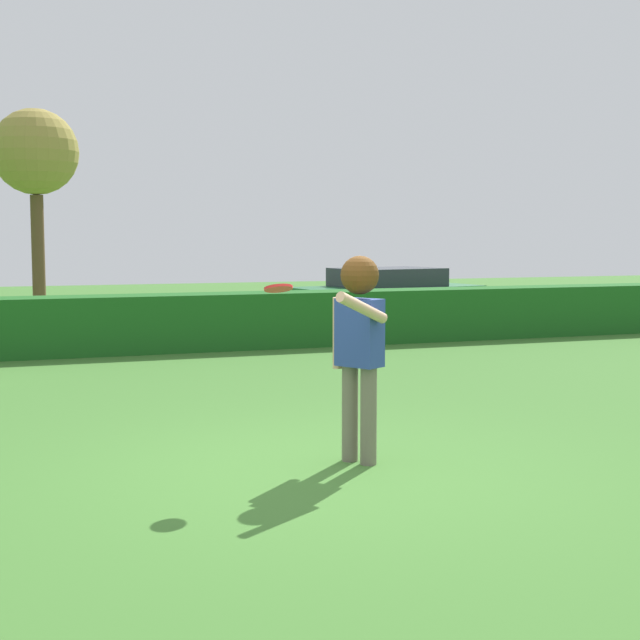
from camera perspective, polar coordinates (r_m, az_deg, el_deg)
The scene contains 6 objects.
ground_plane at distance 7.68m, azimuth 0.13°, elevation -9.42°, with size 60.00×60.00×0.00m, color #3E722C.
person at distance 7.75m, azimuth 2.45°, elevation -0.78°, with size 0.60×0.79×1.79m.
frisbee at distance 7.42m, azimuth -2.62°, elevation 2.00°, with size 0.24×0.23×0.09m.
hedge_row at distance 15.59m, azimuth -10.31°, elevation -0.20°, with size 25.16×0.90×0.96m, color #1C5B1C.
parked_car_green at distance 19.98m, azimuth 4.23°, elevation 1.66°, with size 4.44×2.44×1.25m.
bare_elm_tree at distance 25.11m, azimuth -17.42°, elevation 9.86°, with size 2.23×2.23×5.25m.
Camera 1 is at (-2.52, -6.99, 1.95)m, focal length 51.01 mm.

